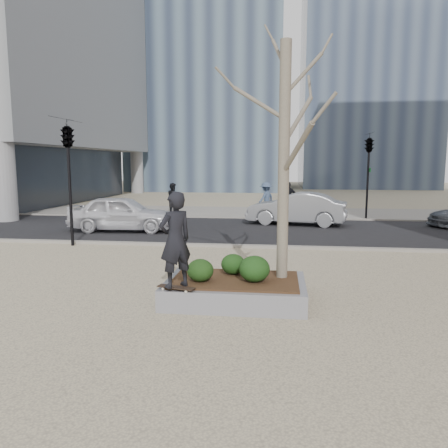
# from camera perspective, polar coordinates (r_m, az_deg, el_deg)

# --- Properties ---
(ground) EXTENTS (120.00, 120.00, 0.00)m
(ground) POSITION_cam_1_polar(r_m,az_deg,el_deg) (9.81, -4.44, -9.71)
(ground) COLOR #C1B48E
(ground) RESTS_ON ground
(street) EXTENTS (60.00, 8.00, 0.02)m
(street) POSITION_cam_1_polar(r_m,az_deg,el_deg) (19.47, 1.52, -0.76)
(street) COLOR black
(street) RESTS_ON ground
(far_sidewalk) EXTENTS (60.00, 6.00, 0.02)m
(far_sidewalk) POSITION_cam_1_polar(r_m,az_deg,el_deg) (26.38, 3.05, 1.55)
(far_sidewalk) COLOR gray
(far_sidewalk) RESTS_ON ground
(planter) EXTENTS (3.00, 2.00, 0.45)m
(planter) POSITION_cam_1_polar(r_m,az_deg,el_deg) (9.60, 1.47, -8.69)
(planter) COLOR gray
(planter) RESTS_ON ground
(planter_mulch) EXTENTS (2.70, 1.70, 0.04)m
(planter_mulch) POSITION_cam_1_polar(r_m,az_deg,el_deg) (9.53, 1.47, -7.28)
(planter_mulch) COLOR #382314
(planter_mulch) RESTS_ON planter
(sycamore_tree) EXTENTS (2.80, 2.80, 6.60)m
(sycamore_tree) POSITION_cam_1_polar(r_m,az_deg,el_deg) (9.48, 7.92, 12.83)
(sycamore_tree) COLOR gray
(sycamore_tree) RESTS_ON planter_mulch
(shrub_left) EXTENTS (0.56, 0.56, 0.48)m
(shrub_left) POSITION_cam_1_polar(r_m,az_deg,el_deg) (9.28, -3.11, -6.06)
(shrub_left) COLOR #143611
(shrub_left) RESTS_ON planter_mulch
(shrub_middle) EXTENTS (0.54, 0.54, 0.46)m
(shrub_middle) POSITION_cam_1_polar(r_m,az_deg,el_deg) (9.86, 1.20, -5.26)
(shrub_middle) COLOR #1C3D13
(shrub_middle) RESTS_ON planter_mulch
(shrub_right) EXTENTS (0.65, 0.65, 0.55)m
(shrub_right) POSITION_cam_1_polar(r_m,az_deg,el_deg) (9.25, 4.00, -5.86)
(shrub_right) COLOR black
(shrub_right) RESTS_ON planter_mulch
(skateboard) EXTENTS (0.81, 0.40, 0.08)m
(skateboard) POSITION_cam_1_polar(r_m,az_deg,el_deg) (8.87, -6.28, -8.38)
(skateboard) COLOR black
(skateboard) RESTS_ON planter
(skateboarder) EXTENTS (0.82, 0.81, 1.90)m
(skateboarder) POSITION_cam_1_polar(r_m,az_deg,el_deg) (8.64, -6.38, -2.07)
(skateboarder) COLOR black
(skateboarder) RESTS_ON skateboard
(police_car) EXTENTS (4.65, 2.10, 1.55)m
(police_car) POSITION_cam_1_polar(r_m,az_deg,el_deg) (19.52, -13.17, 1.38)
(police_car) COLOR white
(police_car) RESTS_ON street
(car_silver) EXTENTS (4.92, 2.49, 1.55)m
(car_silver) POSITION_cam_1_polar(r_m,az_deg,el_deg) (21.26, 9.42, 2.01)
(car_silver) COLOR #93969B
(car_silver) RESTS_ON street
(pedestrian_a) EXTENTS (0.87, 1.00, 1.76)m
(pedestrian_a) POSITION_cam_1_polar(r_m,az_deg,el_deg) (26.21, -6.65, 3.42)
(pedestrian_a) COLOR black
(pedestrian_a) RESTS_ON far_sidewalk
(pedestrian_b) EXTENTS (1.25, 1.36, 1.83)m
(pedestrian_b) POSITION_cam_1_polar(r_m,az_deg,el_deg) (25.38, 5.49, 3.37)
(pedestrian_b) COLOR #3E5170
(pedestrian_b) RESTS_ON far_sidewalk
(pedestrian_c) EXTENTS (1.16, 0.69, 1.86)m
(pedestrian_c) POSITION_cam_1_polar(r_m,az_deg,el_deg) (25.70, 8.43, 3.41)
(pedestrian_c) COLOR black
(pedestrian_c) RESTS_ON far_sidewalk
(traffic_light_near) EXTENTS (0.60, 2.48, 4.50)m
(traffic_light_near) POSITION_cam_1_polar(r_m,az_deg,el_deg) (16.52, -19.51, 5.02)
(traffic_light_near) COLOR black
(traffic_light_near) RESTS_ON ground
(traffic_light_far) EXTENTS (0.60, 2.48, 4.50)m
(traffic_light_far) POSITION_cam_1_polar(r_m,az_deg,el_deg) (24.19, 18.27, 5.89)
(traffic_light_far) COLOR black
(traffic_light_far) RESTS_ON ground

